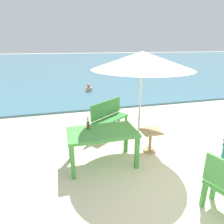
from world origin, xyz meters
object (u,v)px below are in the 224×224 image
object	(u,v)px
bench_green_right	(109,116)
swimmer_person	(89,88)
picnic_table_green	(102,136)
patio_umbrella	(142,60)
beer_bottle_amber	(88,125)
side_table_wood	(150,138)

from	to	relation	value
bench_green_right	swimmer_person	distance (m)	5.16
picnic_table_green	patio_umbrella	bearing A→B (deg)	13.70
swimmer_person	patio_umbrella	bearing A→B (deg)	-88.53
beer_bottle_amber	swimmer_person	xyz separation A→B (m)	(0.99, 6.38, -0.61)
side_table_wood	beer_bottle_amber	bearing A→B (deg)	-179.08
patio_umbrella	side_table_wood	distance (m)	1.79
beer_bottle_amber	swimmer_person	distance (m)	6.49
side_table_wood	bench_green_right	xyz separation A→B (m)	(-0.70, 1.21, 0.19)
beer_bottle_amber	bench_green_right	xyz separation A→B (m)	(0.75, 1.23, -0.31)
picnic_table_green	swimmer_person	distance (m)	6.61
picnic_table_green	bench_green_right	distance (m)	1.50
beer_bottle_amber	side_table_wood	size ratio (longest dim) A/B	0.49
beer_bottle_amber	bench_green_right	distance (m)	1.48
swimmer_person	picnic_table_green	bearing A→B (deg)	-96.42
swimmer_person	side_table_wood	bearing A→B (deg)	-85.83
patio_umbrella	bench_green_right	size ratio (longest dim) A/B	1.94
bench_green_right	swimmer_person	world-z (taller)	bench_green_right
patio_umbrella	swimmer_person	size ratio (longest dim) A/B	5.61
beer_bottle_amber	side_table_wood	distance (m)	1.54
picnic_table_green	bench_green_right	xyz separation A→B (m)	(0.50, 1.41, -0.11)
picnic_table_green	beer_bottle_amber	world-z (taller)	beer_bottle_amber
picnic_table_green	beer_bottle_amber	distance (m)	0.37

